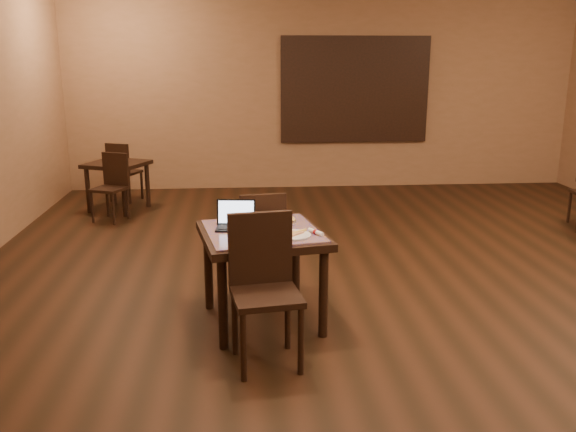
{
  "coord_description": "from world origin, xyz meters",
  "views": [
    {
      "loc": [
        -1.3,
        -4.69,
        2.07
      ],
      "look_at": [
        -0.94,
        -0.07,
        0.85
      ],
      "focal_mm": 38.0,
      "sensor_mm": 36.0,
      "label": 1
    }
  ],
  "objects": [
    {
      "name": "plate",
      "position": [
        -0.93,
        -0.34,
        0.77
      ],
      "size": [
        0.28,
        0.28,
        0.02
      ],
      "primitive_type": "cylinder",
      "color": "white",
      "rests_on": "tiled_table"
    },
    {
      "name": "mural",
      "position": [
        0.5,
        4.96,
        1.55
      ],
      "size": [
        2.34,
        0.05,
        1.64
      ],
      "color": "#255B8A",
      "rests_on": "wall_back"
    },
    {
      "name": "tiled_table",
      "position": [
        -1.15,
        -0.16,
        0.66
      ],
      "size": [
        1.07,
        1.07,
        0.76
      ],
      "rotation": [
        0.0,
        0.0,
        0.18
      ],
      "color": "black",
      "rests_on": "ground"
    },
    {
      "name": "ground",
      "position": [
        0.0,
        0.0,
        0.0
      ],
      "size": [
        10.0,
        10.0,
        0.0
      ],
      "primitive_type": "plane",
      "color": "black",
      "rests_on": "ground"
    },
    {
      "name": "other_table_b",
      "position": [
        -3.0,
        3.66,
        0.55
      ],
      "size": [
        0.94,
        0.94,
        0.67
      ],
      "rotation": [
        0.0,
        0.0,
        -0.42
      ],
      "color": "black",
      "rests_on": "ground"
    },
    {
      "name": "wall_back",
      "position": [
        0.0,
        5.0,
        1.5
      ],
      "size": [
        8.0,
        0.02,
        3.0
      ],
      "primitive_type": "cube",
      "color": "#91674A",
      "rests_on": "ground"
    },
    {
      "name": "chair_main_far",
      "position": [
        -1.14,
        0.46,
        0.53
      ],
      "size": [
        0.46,
        0.46,
        0.93
      ],
      "rotation": [
        0.0,
        0.0,
        3.28
      ],
      "color": "black",
      "rests_on": "ground"
    },
    {
      "name": "pizza_pan",
      "position": [
        -1.03,
        0.08,
        0.77
      ],
      "size": [
        0.34,
        0.34,
        0.01
      ],
      "primitive_type": "cylinder",
      "color": "silver",
      "rests_on": "tiled_table"
    },
    {
      "name": "napkin_roll",
      "position": [
        -0.75,
        -0.3,
        0.78
      ],
      "size": [
        0.11,
        0.15,
        0.04
      ],
      "rotation": [
        0.0,
        0.0,
        0.55
      ],
      "color": "white",
      "rests_on": "tiled_table"
    },
    {
      "name": "other_table_b_chair_near",
      "position": [
        -2.97,
        3.16,
        0.49
      ],
      "size": [
        0.49,
        0.49,
        0.86
      ],
      "rotation": [
        0.0,
        0.0,
        -0.42
      ],
      "color": "black",
      "rests_on": "ground"
    },
    {
      "name": "other_table_b_chair_far",
      "position": [
        -3.03,
        4.17,
        0.49
      ],
      "size": [
        0.49,
        0.49,
        0.86
      ],
      "rotation": [
        0.0,
        0.0,
        2.72
      ],
      "color": "black",
      "rests_on": "ground"
    },
    {
      "name": "spatula",
      "position": [
        -1.01,
        0.06,
        0.79
      ],
      "size": [
        0.19,
        0.27,
        0.01
      ],
      "primitive_type": "cube",
      "rotation": [
        0.0,
        0.0,
        0.39
      ],
      "color": "silver",
      "rests_on": "pizza_whole"
    },
    {
      "name": "chair_main_near",
      "position": [
        -1.16,
        -0.77,
        0.58
      ],
      "size": [
        0.51,
        0.51,
        1.04
      ],
      "rotation": [
        0.0,
        0.0,
        0.15
      ],
      "color": "black",
      "rests_on": "ground"
    },
    {
      "name": "pizza_whole",
      "position": [
        -1.03,
        0.08,
        0.78
      ],
      "size": [
        0.32,
        0.32,
        0.02
      ],
      "color": "#D3BA8C",
      "rests_on": "pizza_pan"
    },
    {
      "name": "pizza_slice",
      "position": [
        -0.93,
        -0.34,
        0.79
      ],
      "size": [
        0.27,
        0.27,
        0.02
      ],
      "primitive_type": null,
      "rotation": [
        0.0,
        0.0,
        0.79
      ],
      "color": "#D3BA8C",
      "rests_on": "plate"
    },
    {
      "name": "laptop",
      "position": [
        -1.35,
        -0.06,
        0.82
      ],
      "size": [
        0.33,
        0.27,
        0.21
      ],
      "rotation": [
        0.0,
        0.0,
        -0.1
      ],
      "color": "black",
      "rests_on": "tiled_table"
    }
  ]
}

